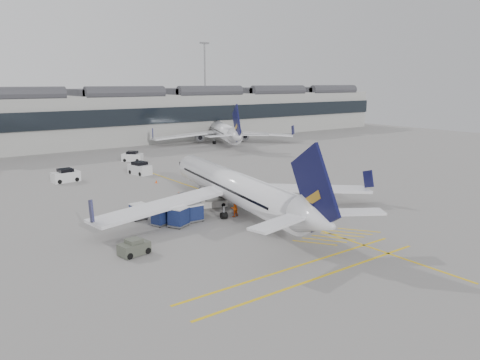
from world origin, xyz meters
TOP-DOWN VIEW (x-y plane):
  - ground at (0.00, 0.00)m, footprint 220.00×220.00m
  - terminal at (0.00, 71.93)m, footprint 200.00×20.45m
  - apron_markings at (10.00, 10.00)m, footprint 0.25×60.00m
  - airliner_main at (7.25, 5.08)m, footprint 31.65×34.88m
  - airliner_far at (39.96, 55.12)m, footprint 30.94×34.18m
  - belt_loader at (6.17, 9.01)m, footprint 4.91×2.60m
  - baggage_cart_a at (-1.52, 5.87)m, footprint 1.92×1.76m
  - baggage_cart_b at (-2.43, 9.01)m, footprint 1.68×1.42m
  - baggage_cart_c at (1.85, 5.05)m, footprint 1.79×1.50m
  - baggage_cart_d at (-0.26, 4.42)m, footprint 2.34×2.19m
  - ramp_agent_a at (3.16, 10.20)m, footprint 0.80×0.83m
  - ramp_agent_b at (6.15, 4.00)m, footprint 1.05×0.90m
  - pushback_tug at (-7.01, -0.13)m, footprint 2.63×1.86m
  - safety_cone_nose at (7.17, 24.05)m, footprint 0.34×0.34m
  - safety_cone_engine at (13.48, 3.59)m, footprint 0.34×0.34m
  - service_van_left at (-2.75, 32.59)m, footprint 3.87×2.20m
  - service_van_mid at (8.09, 31.40)m, footprint 2.63×4.14m
  - service_van_right at (12.24, 43.46)m, footprint 3.77×3.69m

SIDE VIEW (x-z plane):
  - ground at x=0.00m, z-range 0.00..0.00m
  - apron_markings at x=10.00m, z-range 0.00..0.01m
  - safety_cone_nose at x=7.17m, z-range 0.00..0.47m
  - safety_cone_engine at x=13.48m, z-range 0.00..0.48m
  - belt_loader at x=6.17m, z-range -0.40..1.54m
  - pushback_tug at x=-7.01m, z-range -0.07..1.28m
  - service_van_right at x=12.24m, z-range -0.10..1.72m
  - service_van_left at x=-2.75m, z-range -0.10..1.81m
  - service_van_mid at x=8.09m, z-range -0.10..1.87m
  - baggage_cart_a at x=-1.52m, z-range 0.06..1.72m
  - baggage_cart_b at x=-2.43m, z-range 0.06..1.75m
  - ramp_agent_b at x=6.15m, z-range 0.00..1.88m
  - ramp_agent_a at x=3.16m, z-range 0.00..1.92m
  - baggage_cart_c at x=1.85m, z-range 0.06..1.88m
  - baggage_cart_d at x=-0.26m, z-range 0.07..2.03m
  - airliner_main at x=7.25m, z-range -1.93..7.42m
  - airliner_far at x=39.96m, z-range -2.00..7.69m
  - terminal at x=0.00m, z-range -0.06..12.34m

